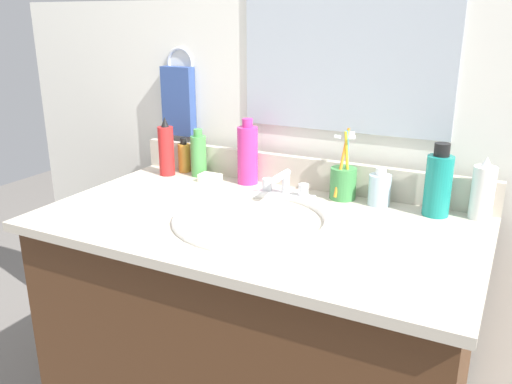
% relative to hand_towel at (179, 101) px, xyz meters
% --- Properties ---
extents(vanity_cabinet, '(1.05, 0.56, 0.75)m').
position_rel_hand_towel_xyz_m(vanity_cabinet, '(0.45, -0.32, -0.62)').
color(vanity_cabinet, '#4C2D19').
rests_on(vanity_cabinet, ground_plane).
extents(countertop, '(1.09, 0.61, 0.02)m').
position_rel_hand_towel_xyz_m(countertop, '(0.45, -0.32, -0.23)').
color(countertop, beige).
rests_on(countertop, vanity_cabinet).
extents(backsplash, '(1.09, 0.02, 0.09)m').
position_rel_hand_towel_xyz_m(backsplash, '(0.45, -0.02, -0.17)').
color(backsplash, beige).
rests_on(backsplash, countertop).
extents(back_wall, '(2.19, 0.04, 1.30)m').
position_rel_hand_towel_xyz_m(back_wall, '(0.45, 0.04, -0.34)').
color(back_wall, white).
rests_on(back_wall, ground_plane).
extents(mirror_panel, '(0.60, 0.01, 0.56)m').
position_rel_hand_towel_xyz_m(mirror_panel, '(0.55, 0.02, 0.23)').
color(mirror_panel, '#B2BCC6').
extents(towel_ring, '(0.10, 0.01, 0.10)m').
position_rel_hand_towel_xyz_m(towel_ring, '(0.00, 0.02, 0.12)').
color(towel_ring, silver).
extents(hand_towel, '(0.11, 0.04, 0.22)m').
position_rel_hand_towel_xyz_m(hand_towel, '(0.00, 0.00, 0.00)').
color(hand_towel, '#334C8C').
extents(sink_basin, '(0.40, 0.40, 0.11)m').
position_rel_hand_towel_xyz_m(sink_basin, '(0.44, -0.34, -0.25)').
color(sink_basin, white).
rests_on(sink_basin, countertop).
extents(faucet, '(0.16, 0.10, 0.08)m').
position_rel_hand_towel_xyz_m(faucet, '(0.44, -0.14, -0.19)').
color(faucet, silver).
rests_on(faucet, countertop).
extents(bottle_toner_green, '(0.05, 0.05, 0.15)m').
position_rel_hand_towel_xyz_m(bottle_toner_green, '(0.11, -0.06, -0.15)').
color(bottle_toner_green, '#4C9E4C').
rests_on(bottle_toner_green, countertop).
extents(bottle_spray_red, '(0.05, 0.05, 0.19)m').
position_rel_hand_towel_xyz_m(bottle_spray_red, '(0.01, -0.10, -0.14)').
color(bottle_spray_red, red).
rests_on(bottle_spray_red, countertop).
extents(bottle_mouthwash_teal, '(0.07, 0.07, 0.19)m').
position_rel_hand_towel_xyz_m(bottle_mouthwash_teal, '(0.84, -0.08, -0.14)').
color(bottle_mouthwash_teal, teal).
rests_on(bottle_mouthwash_teal, countertop).
extents(bottle_soap_pink, '(0.06, 0.06, 0.20)m').
position_rel_hand_towel_xyz_m(bottle_soap_pink, '(0.29, -0.06, -0.13)').
color(bottle_soap_pink, '#D8338C').
rests_on(bottle_soap_pink, countertop).
extents(bottle_oil_amber, '(0.04, 0.04, 0.11)m').
position_rel_hand_towel_xyz_m(bottle_oil_amber, '(0.04, -0.04, -0.17)').
color(bottle_oil_amber, gold).
rests_on(bottle_oil_amber, countertop).
extents(bottle_lotion_white, '(0.06, 0.06, 0.16)m').
position_rel_hand_towel_xyz_m(bottle_lotion_white, '(0.94, -0.06, -0.15)').
color(bottle_lotion_white, white).
rests_on(bottle_lotion_white, countertop).
extents(bottle_gel_clear, '(0.06, 0.06, 0.10)m').
position_rel_hand_towel_xyz_m(bottle_gel_clear, '(0.69, -0.07, -0.18)').
color(bottle_gel_clear, silver).
rests_on(bottle_gel_clear, countertop).
extents(cup_green, '(0.07, 0.09, 0.20)m').
position_rel_hand_towel_xyz_m(cup_green, '(0.59, -0.07, -0.17)').
color(cup_green, '#3F8C47').
rests_on(cup_green, countertop).
extents(soap_bar, '(0.06, 0.04, 0.02)m').
position_rel_hand_towel_xyz_m(soap_bar, '(0.18, -0.10, -0.21)').
color(soap_bar, white).
rests_on(soap_bar, countertop).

